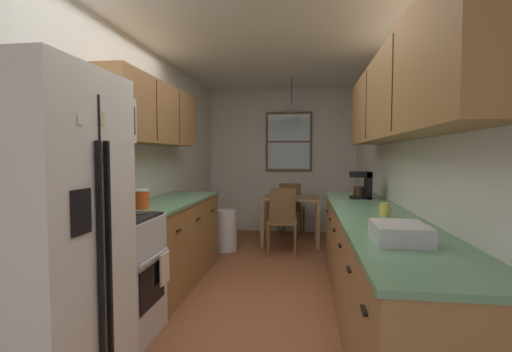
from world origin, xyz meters
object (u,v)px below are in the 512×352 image
trash_bin (226,230)px  dining_table (291,205)px  dining_chair_far (291,206)px  refrigerator (45,239)px  table_serving_bowl (286,195)px  stove_range (112,276)px  storage_canister (142,199)px  coffee_maker (363,184)px  dish_rack (400,233)px  mug_by_coffeemaker (385,210)px  dining_chair_near (282,217)px  microwave_over_range (93,118)px

trash_bin → dining_table: bearing=32.4°
dining_table → dining_chair_far: 0.58m
refrigerator → table_serving_bowl: bearing=74.2°
stove_range → storage_canister: size_ratio=6.40×
coffee_maker → dish_rack: size_ratio=0.87×
stove_range → refrigerator: bearing=-87.9°
mug_by_coffeemaker → trash_bin: bearing=128.6°
stove_range → dish_rack: bearing=-12.9°
trash_bin → storage_canister: storage_canister is taller
trash_bin → table_serving_bowl: 1.11m
trash_bin → table_serving_bowl: (0.83, 0.58, 0.46)m
dining_table → trash_bin: size_ratio=1.49×
dining_table → dining_chair_far: dining_chair_far is taller
refrigerator → dining_chair_far: (1.15, 4.45, -0.42)m
coffee_maker → dining_chair_near: bearing=132.8°
dining_chair_far → trash_bin: 1.46m
dish_rack → mug_by_coffeemaker: bearing=83.5°
microwave_over_range → dining_chair_near: (1.22, 2.60, -1.14)m
stove_range → trash_bin: stove_range is taller
dining_chair_far → refrigerator: bearing=-104.5°
microwave_over_range → mug_by_coffeemaker: size_ratio=5.55×
dining_table → trash_bin: bearing=-147.6°
trash_bin → refrigerator: bearing=-94.6°
refrigerator → microwave_over_range: bearing=101.0°
dining_chair_far → dish_rack: 4.27m
dining_chair_far → coffee_maker: (0.87, -2.16, 0.55)m
coffee_maker → mug_by_coffeemaker: coffee_maker is taller
refrigerator → dining_table: (1.17, 3.88, -0.32)m
dining_chair_far → mug_by_coffeemaker: 3.46m
mug_by_coffeemaker → refrigerator: bearing=-150.7°
dining_table → dining_chair_far: size_ratio=0.97×
dining_chair_far → table_serving_bowl: bearing=-95.1°
trash_bin → coffee_maker: coffee_maker is taller
dining_chair_near → dish_rack: size_ratio=2.65×
refrigerator → dining_table: bearing=73.2°
microwave_over_range → dining_chair_far: microwave_over_range is taller
trash_bin → mug_by_coffeemaker: (1.74, -2.18, 0.66)m
coffee_maker → dining_chair_far: bearing=111.9°
table_serving_bowl → dish_rack: bearing=-77.4°
microwave_over_range → dining_chair_far: 4.12m
dining_table → dining_chair_near: (-0.09, -0.57, -0.10)m
stove_range → storage_canister: bearing=90.6°
dining_table → dish_rack: dish_rack is taller
stove_range → dining_table: 3.39m
dining_chair_near → trash_bin: size_ratio=1.53×
stove_range → dining_chair_near: size_ratio=1.22×
refrigerator → dining_table: refrigerator is taller
refrigerator → trash_bin: 3.38m
refrigerator → stove_range: refrigerator is taller
dining_chair_far → dish_rack: bearing=-79.7°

